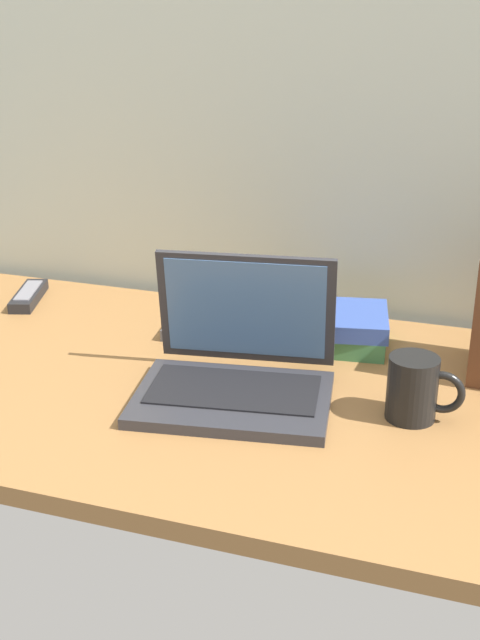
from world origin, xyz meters
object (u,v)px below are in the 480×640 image
(remote_control_near, at_px, (29,296))
(laptop, at_px, (237,367))
(coffee_mug, at_px, (415,388))
(remote_control_far, at_px, (183,321))
(book_stack, at_px, (340,328))

(remote_control_near, bearing_deg, laptop, -25.39)
(laptop, bearing_deg, coffee_mug, 0.58)
(laptop, height_order, coffee_mug, laptop)
(remote_control_far, bearing_deg, laptop, -50.72)
(laptop, height_order, book_stack, laptop)
(remote_control_far, distance_m, book_stack, 0.31)
(laptop, xyz_separation_m, coffee_mug, (0.29, 0.00, 0.01))
(laptop, distance_m, coffee_mug, 0.29)
(remote_control_near, bearing_deg, coffee_mug, -17.25)
(coffee_mug, xyz_separation_m, book_stack, (-0.17, 0.24, -0.02))
(laptop, bearing_deg, remote_control_far, 129.28)
(remote_control_far, bearing_deg, remote_control_near, 175.19)
(remote_control_near, bearing_deg, remote_control_far, -4.81)
(remote_control_near, relative_size, remote_control_far, 1.01)
(book_stack, bearing_deg, remote_control_far, -177.71)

